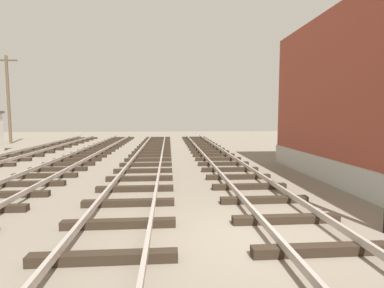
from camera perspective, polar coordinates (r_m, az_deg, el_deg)
name	(u,v)px	position (r m, az deg, el deg)	size (l,w,h in m)	color
ground_plane	(268,238)	(6.57, 14.11, -16.85)	(80.00, 80.00, 0.00)	slate
track_near_building	(301,231)	(6.77, 19.95, -15.16)	(2.50, 54.24, 0.32)	#2D2319
track_centre	(112,236)	(6.31, -14.85, -16.55)	(2.50, 54.24, 0.32)	#2D2319
utility_pole_far	(8,98)	(30.85, -31.42, 7.47)	(1.80, 0.24, 7.57)	brown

